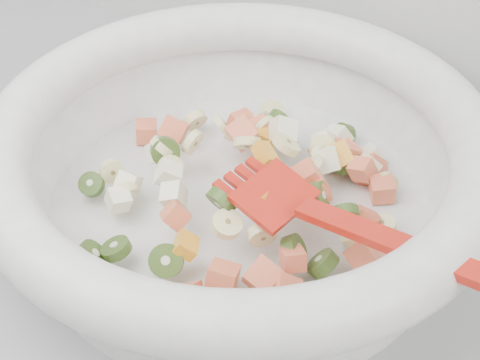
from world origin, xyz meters
The scene contains 1 object.
mixing_bowl centered at (-0.13, 1.50, 0.97)m, with size 0.48×0.43×0.12m.
Camera 1 is at (0.15, 1.11, 1.36)m, focal length 55.00 mm.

